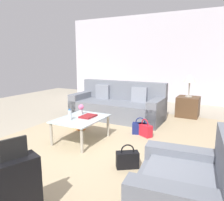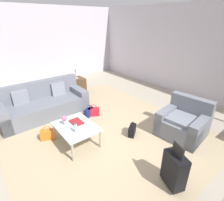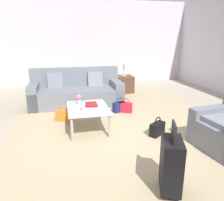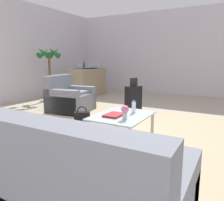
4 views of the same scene
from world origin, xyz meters
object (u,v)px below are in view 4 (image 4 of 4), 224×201
Objects in this scene: handbag_orange at (136,154)px; handbag_black at (82,117)px; bar_console at (89,82)px; handbag_navy at (40,143)px; potted_palm at (50,70)px; wine_glass_right_of_centre at (98,65)px; wine_glass_leftmost at (80,66)px; wine_bottle_clear at (98,65)px; coffee_table at (122,118)px; water_bottle at (134,107)px; couch at (33,181)px; wine_glass_left_of_centre at (88,65)px; suitcase_black at (133,98)px; coffee_table_book at (114,115)px; armchair at (69,99)px; flower_vase at (125,111)px; handbag_red at (37,140)px; wine_bottle_green at (84,65)px.

handbag_orange is 2.00m from handbag_black.
bar_console is 4.27× the size of handbag_navy.
potted_palm reaches higher than handbag_navy.
bar_console is 0.78m from wine_glass_right_of_centre.
wine_glass_leftmost is 0.97m from wine_bottle_clear.
coffee_table is 4.90× the size of water_bottle.
coffee_table is 5.10m from wine_glass_right_of_centre.
couch is 11.64× the size of water_bottle.
couch reaches higher than handbag_black.
handbag_navy and handbag_orange have the same top height.
wine_glass_left_of_centre is 5.50m from handbag_orange.
couch is 2.79× the size of suitcase_black.
bar_console is at bearing 32.89° from handbag_black.
potted_palm is (2.32, 3.62, 0.50)m from coffee_table_book.
wine_glass_left_of_centre reaches higher than couch.
couch is 2.70m from handbag_black.
handbag_navy is 1.46m from handbag_black.
couch is at bearing -146.24° from wine_glass_leftmost.
wine_glass_right_of_centre is at bearing 37.63° from handbag_orange.
couch is 6.68m from wine_glass_right_of_centre.
potted_palm is (0.91, 1.53, 0.66)m from armchair.
wine_glass_right_of_centre is 0.51× the size of wine_bottle_clear.
coffee_table is 0.32m from flower_vase.
handbag_red is at bearing 128.15° from coffee_table_book.
flower_vase is 1.35m from handbag_red.
wine_glass_leftmost is (4.78, 3.20, 0.78)m from couch.
bar_console is 0.90× the size of potted_palm.
wine_glass_left_of_centre is (2.21, 0.94, 0.79)m from armchair.
handbag_red is (0.06, 0.12, 0.00)m from handbag_navy.
handbag_orange is (-0.56, -0.47, -0.27)m from coffee_table.
wine_bottle_clear is 5.25m from handbag_red.
handbag_orange is at bearing -138.53° from wine_glass_left_of_centre.
coffee_table_book is 0.88× the size of handbag_orange.
couch is at bearing -151.74° from wine_bottle_clear.
potted_palm is at bearing 140.76° from wine_bottle_green.
couch reaches higher than coffee_table.
wine_bottle_clear reaches higher than coffee_table.
suitcase_black is at bearing -64.34° from armchair.
water_bottle is 1.32× the size of wine_glass_left_of_centre.
suitcase_black is (-1.07, -2.29, -0.74)m from wine_bottle_green.
wine_glass_right_of_centre is (4.02, 3.06, 0.69)m from coffee_table.
handbag_orange is (-0.44, -0.55, -0.34)m from coffee_table_book.
wine_bottle_clear is at bearing 36.26° from coffee_table_book.
handbag_orange is (-4.50, -3.46, -0.97)m from wine_bottle_clear.
handbag_black is 3.11m from potted_palm.
wine_bottle_clear is at bearing 0.00° from wine_bottle_green.
coffee_table_book is at bearing -45.96° from handbag_navy.
flower_vase is 0.57× the size of handbag_orange.
coffee_table_book is 1.05× the size of wine_bottle_green.
couch is 1.55× the size of bar_console.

